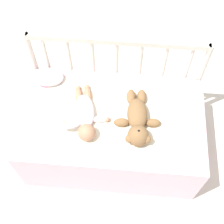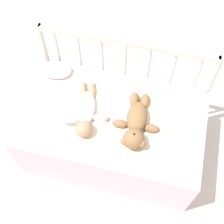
% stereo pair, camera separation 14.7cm
% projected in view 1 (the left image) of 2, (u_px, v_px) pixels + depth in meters
% --- Properties ---
extents(ground_plane, '(12.00, 12.00, 0.00)m').
position_uv_depth(ground_plane, '(112.00, 148.00, 2.26)').
color(ground_plane, silver).
extents(crib_mattress, '(1.12, 0.66, 0.44)m').
position_uv_depth(crib_mattress, '(112.00, 134.00, 2.07)').
color(crib_mattress, '#EDB7C6').
rests_on(crib_mattress, ground_plane).
extents(crib_rail, '(1.12, 0.04, 0.75)m').
position_uv_depth(crib_rail, '(117.00, 64.00, 1.99)').
color(crib_rail, beige).
rests_on(crib_rail, ground_plane).
extents(blanket, '(0.82, 0.53, 0.01)m').
position_uv_depth(blanket, '(109.00, 116.00, 1.89)').
color(blanket, silver).
rests_on(blanket, crib_mattress).
extents(teddy_bear, '(0.28, 0.40, 0.13)m').
position_uv_depth(teddy_bear, '(137.00, 121.00, 1.81)').
color(teddy_bear, olive).
rests_on(teddy_bear, crib_mattress).
extents(baby, '(0.29, 0.40, 0.10)m').
position_uv_depth(baby, '(85.00, 115.00, 1.85)').
color(baby, white).
rests_on(baby, crib_mattress).
extents(small_pillow, '(0.21, 0.14, 0.06)m').
position_uv_depth(small_pillow, '(48.00, 77.00, 2.00)').
color(small_pillow, silver).
rests_on(small_pillow, crib_mattress).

